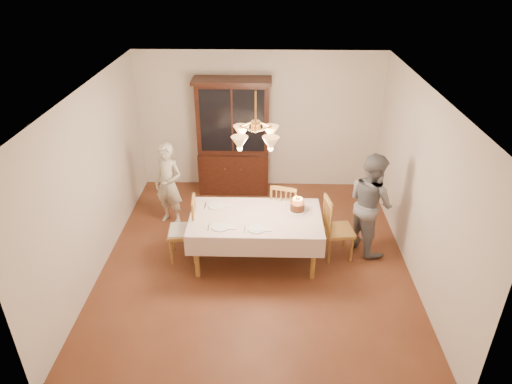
{
  "coord_description": "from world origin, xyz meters",
  "views": [
    {
      "loc": [
        0.15,
        -5.59,
        4.2
      ],
      "look_at": [
        0.0,
        0.2,
        1.05
      ],
      "focal_mm": 32.0,
      "sensor_mm": 36.0,
      "label": 1
    }
  ],
  "objects_px": {
    "chair_far_side": "(285,213)",
    "birthday_cake": "(297,207)",
    "elderly_woman": "(169,184)",
    "china_hutch": "(233,139)",
    "dining_table": "(256,221)"
  },
  "relations": [
    {
      "from": "elderly_woman",
      "to": "birthday_cake",
      "type": "xyz_separation_m",
      "value": [
        2.07,
        -0.86,
        0.11
      ]
    },
    {
      "from": "chair_far_side",
      "to": "dining_table",
      "type": "bearing_deg",
      "value": -125.73
    },
    {
      "from": "chair_far_side",
      "to": "birthday_cake",
      "type": "bearing_deg",
      "value": -71.41
    },
    {
      "from": "dining_table",
      "to": "elderly_woman",
      "type": "xyz_separation_m",
      "value": [
        -1.47,
        1.04,
        0.03
      ]
    },
    {
      "from": "dining_table",
      "to": "china_hutch",
      "type": "bearing_deg",
      "value": 101.83
    },
    {
      "from": "china_hutch",
      "to": "birthday_cake",
      "type": "bearing_deg",
      "value": -62.57
    },
    {
      "from": "chair_far_side",
      "to": "elderly_woman",
      "type": "xyz_separation_m",
      "value": [
        -1.92,
        0.41,
        0.27
      ]
    },
    {
      "from": "chair_far_side",
      "to": "birthday_cake",
      "type": "distance_m",
      "value": 0.61
    },
    {
      "from": "china_hutch",
      "to": "dining_table",
      "type": "bearing_deg",
      "value": -78.17
    },
    {
      "from": "chair_far_side",
      "to": "elderly_woman",
      "type": "relative_size",
      "value": 0.7
    },
    {
      "from": "chair_far_side",
      "to": "elderly_woman",
      "type": "bearing_deg",
      "value": 167.9
    },
    {
      "from": "chair_far_side",
      "to": "elderly_woman",
      "type": "height_order",
      "value": "elderly_woman"
    },
    {
      "from": "china_hutch",
      "to": "chair_far_side",
      "type": "distance_m",
      "value": 1.96
    },
    {
      "from": "dining_table",
      "to": "birthday_cake",
      "type": "bearing_deg",
      "value": 16.43
    },
    {
      "from": "china_hutch",
      "to": "elderly_woman",
      "type": "bearing_deg",
      "value": -129.38
    }
  ]
}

